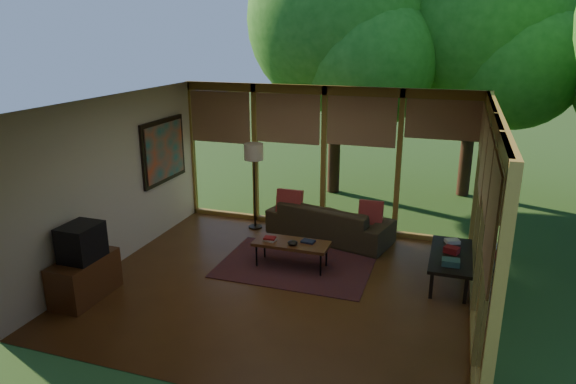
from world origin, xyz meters
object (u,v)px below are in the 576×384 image
(sofa, at_px, (329,221))
(side_console, at_px, (451,257))
(television, at_px, (81,242))
(coffee_table, at_px, (292,244))
(media_cabinet, at_px, (85,278))
(floor_lamp, at_px, (254,157))

(sofa, height_order, side_console, sofa)
(sofa, distance_m, television, 4.26)
(coffee_table, bearing_deg, media_cabinet, -142.67)
(sofa, distance_m, side_console, 2.41)
(television, bearing_deg, side_console, 23.64)
(side_console, bearing_deg, sofa, 152.46)
(sofa, xyz_separation_m, media_cabinet, (-2.73, -3.24, -0.03))
(sofa, height_order, coffee_table, sofa)
(television, height_order, side_console, television)
(floor_lamp, distance_m, coffee_table, 2.13)
(sofa, xyz_separation_m, floor_lamp, (-1.48, 0.06, 1.08))
(sofa, bearing_deg, floor_lamp, 11.44)
(sofa, relative_size, media_cabinet, 2.24)
(media_cabinet, xyz_separation_m, floor_lamp, (1.25, 3.30, 1.11))
(media_cabinet, relative_size, coffee_table, 0.83)
(coffee_table, bearing_deg, floor_lamp, 130.19)
(floor_lamp, height_order, side_console, floor_lamp)
(floor_lamp, bearing_deg, media_cabinet, -110.71)
(media_cabinet, xyz_separation_m, coffee_table, (2.45, 1.87, 0.09))
(sofa, height_order, television, television)
(sofa, height_order, floor_lamp, floor_lamp)
(sofa, relative_size, side_console, 1.60)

